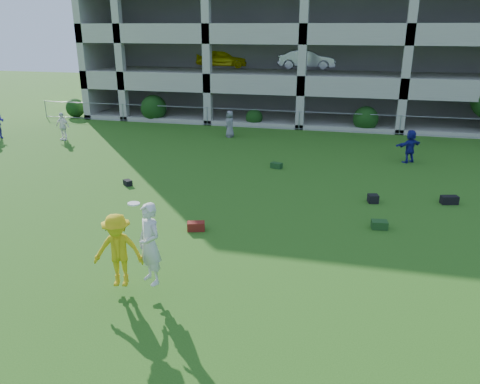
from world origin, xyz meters
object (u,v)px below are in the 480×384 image
(bystander_c, at_px, (230,124))
(bystander_d, at_px, (410,146))
(parking_garage, at_px, (316,28))
(frisbee_contest, at_px, (128,248))
(crate_d, at_px, (373,199))
(bystander_b, at_px, (63,126))

(bystander_c, relative_size, bystander_d, 0.99)
(parking_garage, bearing_deg, frisbee_contest, -93.23)
(crate_d, bearing_deg, frisbee_contest, -126.83)
(bystander_d, xyz_separation_m, crate_d, (-1.76, -6.00, -0.63))
(bystander_b, relative_size, crate_d, 4.48)
(crate_d, xyz_separation_m, parking_garage, (-4.23, 20.82, 5.86))
(bystander_c, bearing_deg, bystander_d, 36.81)
(frisbee_contest, bearing_deg, bystander_b, 128.32)
(bystander_d, height_order, parking_garage, parking_garage)
(bystander_b, xyz_separation_m, bystander_d, (18.69, -0.21, -0.00))
(bystander_b, relative_size, frisbee_contest, 0.69)
(bystander_b, distance_m, crate_d, 18.04)
(bystander_b, relative_size, bystander_c, 1.01)
(crate_d, distance_m, parking_garage, 22.04)
(parking_garage, bearing_deg, crate_d, -78.51)
(bystander_b, xyz_separation_m, bystander_c, (9.02, 2.98, -0.01))
(bystander_c, xyz_separation_m, frisbee_contest, (2.06, -17.00, 0.42))
(frisbee_contest, bearing_deg, bystander_d, 61.13)
(bystander_d, bearing_deg, bystander_c, -57.28)
(bystander_c, distance_m, bystander_d, 10.18)
(bystander_b, relative_size, bystander_d, 1.00)
(crate_d, bearing_deg, bystander_c, 130.72)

